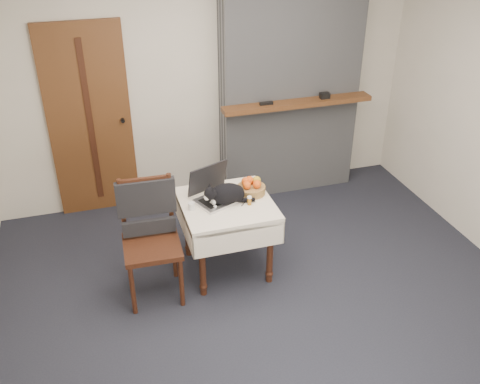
% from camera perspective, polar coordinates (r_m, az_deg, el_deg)
% --- Properties ---
extents(ground, '(4.50, 4.50, 0.00)m').
position_cam_1_polar(ground, '(4.64, 2.68, -11.55)').
color(ground, black).
rests_on(ground, ground).
extents(room_shell, '(4.52, 4.01, 2.61)m').
position_cam_1_polar(room_shell, '(4.13, 1.10, 11.48)').
color(room_shell, beige).
rests_on(room_shell, ground).
extents(door, '(0.82, 0.10, 2.00)m').
position_cam_1_polar(door, '(5.63, -15.70, 7.18)').
color(door, brown).
rests_on(door, ground).
extents(chimney, '(1.62, 0.48, 2.60)m').
position_cam_1_polar(chimney, '(5.81, 5.39, 11.99)').
color(chimney, gray).
rests_on(chimney, ground).
extents(side_table, '(0.78, 0.78, 0.70)m').
position_cam_1_polar(side_table, '(4.66, -1.42, -2.27)').
color(side_table, '#3D1D10').
rests_on(side_table, ground).
extents(laptop, '(0.49, 0.46, 0.29)m').
position_cam_1_polar(laptop, '(4.63, -2.72, 0.14)').
color(laptop, '#B7B7BC').
rests_on(laptop, side_table).
extents(cat, '(0.45, 0.23, 0.22)m').
position_cam_1_polar(cat, '(4.54, -1.38, -0.20)').
color(cat, black).
rests_on(cat, side_table).
extents(cream_jar, '(0.06, 0.06, 0.06)m').
position_cam_1_polar(cream_jar, '(4.50, -5.19, -1.52)').
color(cream_jar, silver).
rests_on(cream_jar, side_table).
extents(pill_bottle, '(0.04, 0.04, 0.08)m').
position_cam_1_polar(pill_bottle, '(4.55, 1.02, -0.91)').
color(pill_bottle, '#9C6013').
rests_on(pill_bottle, side_table).
extents(fruit_basket, '(0.25, 0.25, 0.14)m').
position_cam_1_polar(fruit_basket, '(4.71, 1.20, 0.50)').
color(fruit_basket, '#A18241').
rests_on(fruit_basket, side_table).
extents(desk_clutter, '(0.12, 0.09, 0.01)m').
position_cam_1_polar(desk_clutter, '(4.67, 0.63, -0.51)').
color(desk_clutter, black).
rests_on(desk_clutter, side_table).
extents(chair, '(0.49, 0.48, 1.04)m').
position_cam_1_polar(chair, '(4.46, -9.69, -3.20)').
color(chair, '#3D1D10').
rests_on(chair, ground).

